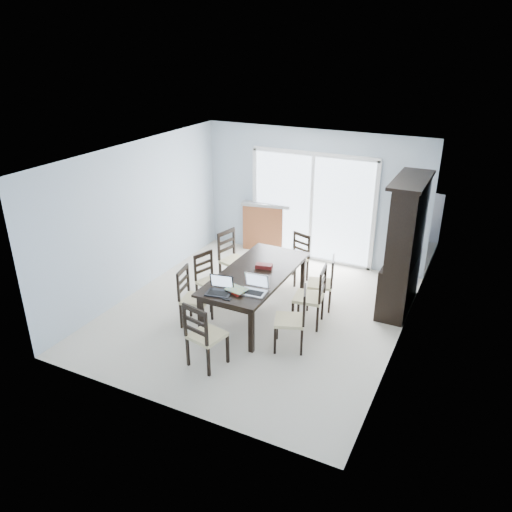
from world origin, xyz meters
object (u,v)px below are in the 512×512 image
Objects in this scene: chair_right_mid at (315,290)px; chair_right_far at (326,277)px; chair_left_far at (231,252)px; chair_end_far at (298,252)px; dining_table at (256,276)px; game_box at (264,266)px; cell_phone at (227,299)px; chair_left_near at (190,291)px; laptop_silver at (253,289)px; hot_tub at (296,217)px; chair_end_near at (202,330)px; china_hutch at (404,248)px; chair_right_near at (296,312)px; laptop_dark at (219,290)px; chair_left_mid at (208,274)px.

chair_right_mid is 0.61m from chair_right_far.
chair_end_far is (1.01, 0.69, -0.07)m from chair_left_far.
dining_table is 0.22m from game_box.
chair_left_near is at bearing 155.61° from cell_phone.
chair_right_far is 1.53m from laptop_silver.
chair_right_far is 0.46× the size of hot_tub.
cell_phone is (-0.25, -0.34, -0.06)m from laptop_silver.
chair_right_mid is 1.96m from chair_end_near.
chair_right_mid reaches higher than laptop_silver.
china_hutch is 1.33m from chair_right_far.
chair_right_near is 4.13× the size of game_box.
chair_end_far is (-0.84, 1.38, -0.06)m from chair_right_mid.
laptop_dark is 4.27m from hot_tub.
laptop_silver reaches higher than cell_phone.
chair_left_near is 1.04× the size of chair_left_mid.
laptop_dark is (-1.11, -0.27, 0.23)m from chair_right_near.
chair_left_near is 1.25m from game_box.
chair_left_near is 1.04× the size of chair_right_far.
chair_left_near is 1.09m from laptop_silver.
game_box is at bearing 83.76° from cell_phone.
chair_end_near reaches higher than game_box.
chair_end_near is at bearing -98.31° from cell_phone.
hot_tub is (-1.59, 2.65, -0.03)m from chair_right_far.
chair_right_near reaches higher than dining_table.
laptop_silver is 3.27× the size of cell_phone.
chair_left_far is 1.11× the size of chair_right_far.
chair_right_near is 9.20× the size of cell_phone.
chair_right_near is at bearing 130.50° from chair_end_far.
hot_tub is (0.21, 3.39, -0.03)m from chair_left_mid.
china_hutch is at bearing 132.85° from chair_left_mid.
chair_end_near is at bearing -91.72° from game_box.
chair_right_far is 0.92× the size of chair_end_near.
china_hutch is at bearing 34.11° from laptop_dark.
dining_table is 1.93× the size of chair_right_mid.
chair_right_mid is (1.84, -0.69, -0.01)m from chair_left_far.
laptop_silver is (-0.66, -1.35, 0.26)m from chair_right_far.
hot_tub is at bearing 142.09° from china_hutch.
chair_left_far is at bearing 147.56° from game_box.
laptop_dark reaches higher than dining_table.
chair_end_near is (-2.03, -2.88, -0.47)m from china_hutch.
chair_right_far is at bearing -59.02° from hot_tub.
chair_right_mid is at bearing 30.68° from laptop_dark.
laptop_silver is (-0.67, -0.04, 0.23)m from chair_right_near.
chair_end_near is 2.89× the size of laptop_silver.
chair_left_far is 2.57m from hot_tub.
chair_left_far is 2.97× the size of laptop_silver.
cell_phone is (-1.99, -2.25, -0.31)m from china_hutch.
china_hutch is 1.98m from chair_end_far.
cell_phone is (-0.93, -1.08, 0.15)m from chair_right_mid.
chair_right_near is 1.00m from cell_phone.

